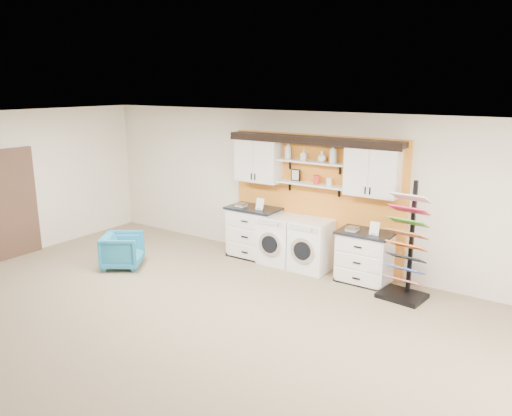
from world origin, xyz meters
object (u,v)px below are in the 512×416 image
Objects in this scene: armchair at (123,251)px; base_cabinet_left at (254,232)px; base_cabinet_right at (364,256)px; washer at (279,239)px; sample_rack at (405,263)px; dryer at (312,245)px.

base_cabinet_left is at bearing -75.79° from armchair.
base_cabinet_right is at bearing 0.00° from base_cabinet_left.
armchair is (-3.91, -1.84, -0.13)m from base_cabinet_right.
base_cabinet_left is 2.47m from armchair.
armchair is at bearing -140.51° from washer.
base_cabinet_right is 1.68m from washer.
sample_rack is at bearing -5.07° from base_cabinet_left.
sample_rack reaches higher than armchair.
base_cabinet_left is 1.11× the size of washer.
washer is (0.58, -0.00, -0.04)m from base_cabinet_left.
washer is 0.49× the size of sample_rack.
base_cabinet_left is at bearing 179.85° from dryer.
sample_rack reaches higher than washer.
armchair is at bearing -154.80° from base_cabinet_right.
washer is at bearing -84.45° from armchair.
base_cabinet_right is 1.01m from dryer.
washer is at bearing -179.88° from base_cabinet_right.
sample_rack is at bearing -105.40° from armchair.
dryer is 3.44m from armchair.
dryer reaches higher than base_cabinet_right.
sample_rack is (3.03, -0.27, 0.08)m from base_cabinet_left.
armchair is (-4.68, -1.57, -0.25)m from sample_rack.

